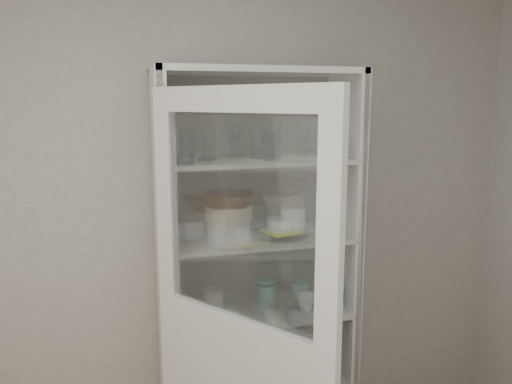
{
  "coord_description": "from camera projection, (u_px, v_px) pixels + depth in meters",
  "views": [
    {
      "loc": [
        -0.47,
        -1.12,
        1.94
      ],
      "look_at": [
        0.2,
        1.27,
        1.49
      ],
      "focal_mm": 35.0,
      "sensor_mm": 36.0,
      "label": 1
    }
  ],
  "objects": [
    {
      "name": "measuring_cups",
      "position": [
        201.0,
        318.0,
        2.48
      ],
      "size": [
        0.09,
        0.09,
        0.04
      ],
      "primitive_type": "cylinder",
      "color": "#B9B9B9",
      "rests_on": "shelf_mugs"
    },
    {
      "name": "tumbler_6",
      "position": [
        341.0,
        146.0,
        2.46
      ],
      "size": [
        0.08,
        0.08,
        0.12
      ],
      "primitive_type": "cylinder",
      "rotation": [
        0.0,
        0.0,
        -0.34
      ],
      "color": "silver",
      "rests_on": "shelf_glass"
    },
    {
      "name": "mug_white",
      "position": [
        306.0,
        302.0,
        2.61
      ],
      "size": [
        0.12,
        0.12,
        0.09
      ],
      "primitive_type": "imported",
      "rotation": [
        0.0,
        0.0,
        0.26
      ],
      "color": "white",
      "rests_on": "shelf_mugs"
    },
    {
      "name": "glass_platter",
      "position": [
        281.0,
        234.0,
        2.57
      ],
      "size": [
        0.35,
        0.35,
        0.02
      ],
      "primitive_type": "cylinder",
      "rotation": [
        0.0,
        0.0,
        0.21
      ],
      "color": "silver",
      "rests_on": "shelf_plates"
    },
    {
      "name": "tumbler_8",
      "position": [
        199.0,
        146.0,
        2.41
      ],
      "size": [
        0.07,
        0.07,
        0.13
      ],
      "primitive_type": "cylinder",
      "rotation": [
        0.0,
        0.0,
        0.0
      ],
      "color": "silver",
      "rests_on": "shelf_glass"
    },
    {
      "name": "cream_dish",
      "position": [
        220.0,
        375.0,
        2.66
      ],
      "size": [
        0.29,
        0.29,
        0.08
      ],
      "primitive_type": "imported",
      "rotation": [
        0.0,
        0.0,
        0.14
      ],
      "color": "beige",
      "rests_on": "shelf_bot"
    },
    {
      "name": "tumbler_0",
      "position": [
        187.0,
        149.0,
        2.29
      ],
      "size": [
        0.06,
        0.06,
        0.13
      ],
      "primitive_type": "cylinder",
      "rotation": [
        0.0,
        0.0,
        -0.01
      ],
      "color": "silver",
      "rests_on": "shelf_glass"
    },
    {
      "name": "tumbler_1",
      "position": [
        184.0,
        148.0,
        2.25
      ],
      "size": [
        0.08,
        0.08,
        0.14
      ],
      "primitive_type": "cylinder",
      "rotation": [
        0.0,
        0.0,
        0.09
      ],
      "color": "silver",
      "rests_on": "shelf_glass"
    },
    {
      "name": "wall_back",
      "position": [
        210.0,
        220.0,
        2.72
      ],
      "size": [
        3.6,
        0.02,
        2.6
      ],
      "primitive_type": "cube",
      "color": "#ABA79F",
      "rests_on": "ground"
    },
    {
      "name": "goblet_3",
      "position": [
        304.0,
        140.0,
        2.64
      ],
      "size": [
        0.07,
        0.07,
        0.16
      ],
      "primitive_type": null,
      "color": "silver",
      "rests_on": "shelf_glass"
    },
    {
      "name": "grey_bowl_stack",
      "position": [
        293.0,
        220.0,
        2.6
      ],
      "size": [
        0.13,
        0.13,
        0.14
      ],
      "primitive_type": "cylinder",
      "color": "silver",
      "rests_on": "shelf_plates"
    },
    {
      "name": "goblet_0",
      "position": [
        175.0,
        144.0,
        2.45
      ],
      "size": [
        0.07,
        0.07,
        0.15
      ],
      "primitive_type": null,
      "color": "silver",
      "rests_on": "shelf_glass"
    },
    {
      "name": "teal_jar",
      "position": [
        266.0,
        292.0,
        2.71
      ],
      "size": [
        0.1,
        0.1,
        0.12
      ],
      "color": "teal",
      "rests_on": "shelf_mugs"
    },
    {
      "name": "tumbler_11",
      "position": [
        259.0,
        143.0,
        2.48
      ],
      "size": [
        0.09,
        0.09,
        0.15
      ],
      "primitive_type": "cylinder",
      "rotation": [
        0.0,
        0.0,
        -0.16
      ],
      "color": "silver",
      "rests_on": "shelf_glass"
    },
    {
      "name": "plate_stack_front",
      "position": [
        229.0,
        231.0,
        2.44
      ],
      "size": [
        0.21,
        0.21,
        0.11
      ],
      "primitive_type": "cylinder",
      "color": "white",
      "rests_on": "shelf_plates"
    },
    {
      "name": "terracotta_bowl",
      "position": [
        228.0,
        199.0,
        2.42
      ],
      "size": [
        0.3,
        0.3,
        0.06
      ],
      "primitive_type": "imported",
      "rotation": [
        0.0,
        0.0,
        -0.26
      ],
      "color": "brown",
      "rests_on": "cream_bowl"
    },
    {
      "name": "tumbler_4",
      "position": [
        268.0,
        147.0,
        2.4
      ],
      "size": [
        0.08,
        0.08,
        0.12
      ],
      "primitive_type": "cylinder",
      "rotation": [
        0.0,
        0.0,
        0.32
      ],
      "color": "silver",
      "rests_on": "shelf_glass"
    },
    {
      "name": "tin_box",
      "position": [
        283.0,
        369.0,
        2.74
      ],
      "size": [
        0.22,
        0.19,
        0.06
      ],
      "primitive_type": "cube",
      "rotation": [
        0.0,
        0.0,
        0.38
      ],
      "color": "gray",
      "rests_on": "shelf_bot"
    },
    {
      "name": "cream_bowl",
      "position": [
        229.0,
        212.0,
        2.43
      ],
      "size": [
        0.24,
        0.24,
        0.07
      ],
      "primitive_type": "cylinder",
      "rotation": [
        0.0,
        0.0,
        0.05
      ],
      "color": "beige",
      "rests_on": "plate_stack_front"
    },
    {
      "name": "yellow_trivet",
      "position": [
        281.0,
        231.0,
        2.57
      ],
      "size": [
        0.21,
        0.21,
        0.01
      ],
      "primitive_type": "cube",
      "rotation": [
        0.0,
        0.0,
        0.3
      ],
      "color": "#FFF329",
      "rests_on": "glass_platter"
    },
    {
      "name": "tumbler_2",
      "position": [
        205.0,
        150.0,
        2.29
      ],
      "size": [
        0.07,
        0.07,
        0.12
      ],
      "primitive_type": "cylinder",
      "rotation": [
        0.0,
        0.0,
        -0.15
      ],
      "color": "silver",
      "rests_on": "shelf_glass"
    },
    {
      "name": "tumbler_10",
      "position": [
        274.0,
        145.0,
        2.5
      ],
      "size": [
        0.08,
        0.08,
        0.13
      ],
      "primitive_type": "cylinder",
      "rotation": [
        0.0,
        0.0,
        0.2
      ],
      "color": "silver",
      "rests_on": "shelf_glass"
    },
    {
      "name": "mug_teal",
      "position": [
        300.0,
        290.0,
        2.76
      ],
      "size": [
        0.13,
        0.13,
        0.1
      ],
      "primitive_type": "imported",
      "rotation": [
        0.0,
        0.0,
        -0.26
      ],
      "color": "teal",
      "rests_on": "shelf_mugs"
    },
    {
      "name": "goblet_2",
      "position": [
        274.0,
        138.0,
        2.59
      ],
      "size": [
        0.08,
        0.08,
        0.19
      ],
      "primitive_type": null,
      "color": "silver",
      "rests_on": "shelf_glass"
    },
    {
      "name": "white_canister",
      "position": [
        213.0,
        301.0,
        2.57
      ],
      "size": [
        0.14,
        0.14,
        0.13
      ],
      "primitive_type": "cylinder",
      "rotation": [
        0.0,
        0.0,
        -0.31
      ],
      "color": "white",
      "rests_on": "shelf_mugs"
    },
    {
      "name": "pantry_cabinet",
      "position": [
        253.0,
        290.0,
        2.69
      ],
      "size": [
        1.0,
        0.45,
        2.1
      ],
      "color": "silver",
      "rests_on": "floor"
    },
    {
      "name": "plate_stack_back",
      "position": [
        189.0,
        226.0,
        2.59
      ],
      "size": [
        0.21,
        0.21,
        0.08
      ],
      "primitive_type": "cylinder",
      "color": "white",
      "rests_on": "shelf_plates"
    },
    {
      "name": "tumbler_7",
      "position": [
        173.0,
        146.0,
        2.38
      ],
      "size": [
        0.08,
        0.08,
        0.14
      ],
      "primitive_type": "cylinder",
      "rotation": [
        0.0,
        0.0,
        -0.22
      ],
      "color": "silver",
      "rests_on": "shelf_glass"
    },
    {
      "name": "tumbler_5",
      "position": [
        333.0,
        147.0,
        2.43
      ],
      "size": [
        0.08,
        0.08,
        0.12
      ],
      "primitive_type": "cylinder",
      "rotation": [
        0.0,
        0.0,
        -0.25
      ],
      "color": "silver",
      "rests_on": "shelf_glass"
    },
    {
      "name": "cupboard_door",
      "position": [
        239.0,
        369.0,
        2.02
      ],
      "size": [
        0.56,
        0.75,
        2.0
      ],
      "rotation": [
        0.0,
        0.0,
        -0.95
      ],
      "color": "silver",
      "rests_on": "floor"
    },
    {
      "name": "tumbler_9",
      "position": [
        208.0,
        144.0,
        2.42
      ],
      "size": [
        0.08,
        0.08,
        0.15
      ],
      "primitive_type": "cylinder",
      "rotation": [
        0.0,
        0.0,
        0.09
      ],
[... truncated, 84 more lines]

